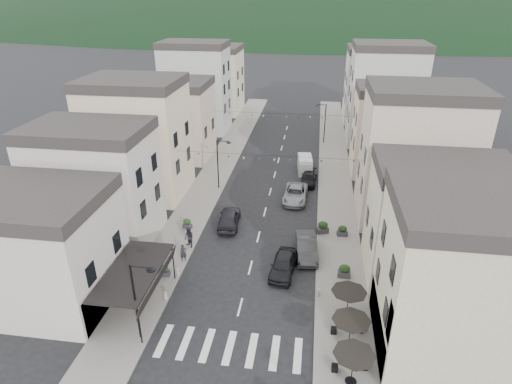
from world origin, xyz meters
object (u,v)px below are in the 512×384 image
Objects in this scene: parked_car_a at (283,265)px; parked_car_c at (295,194)px; pedestrian_b at (189,238)px; parked_car_e at (229,218)px; parked_car_d at (309,179)px; pedestrian_a at (183,253)px; delivery_van at (305,164)px; parked_car_b at (307,247)px.

parked_car_c is (0.16, 13.57, -0.04)m from parked_car_a.
parked_car_e is at bearing 97.53° from pedestrian_b.
parked_car_d is 20.56m from pedestrian_a.
parked_car_a is 13.58m from parked_car_c.
parked_car_a is 22.02m from delivery_van.
parked_car_e is at bearing 38.21° from pedestrian_a.
pedestrian_b is at bearing 169.66° from parked_car_a.
pedestrian_b is (-0.13, 2.19, 0.18)m from pedestrian_a.
parked_car_c is 1.10× the size of parked_car_e.
delivery_van reaches higher than parked_car_d.
pedestrian_b is (-2.77, -4.47, 0.26)m from parked_car_e.
parked_car_a is at bearing 23.23° from pedestrian_b.
pedestrian_b is at bearing 175.72° from parked_car_b.
delivery_van is (-0.90, 19.09, 0.18)m from parked_car_b.
pedestrian_b is at bearing -121.65° from delivery_van.
parked_car_e is 16.50m from delivery_van.
parked_car_d is at bearing -86.06° from delivery_van.
pedestrian_b reaches higher than pedestrian_a.
parked_car_c is 1.24× the size of parked_car_d.
parked_car_d is 0.89× the size of parked_car_e.
parked_car_e is (-5.96, 6.99, 0.05)m from parked_car_a.
pedestrian_b is (-10.53, -0.39, 0.28)m from parked_car_b.
pedestrian_a is (-9.50, -21.67, -0.09)m from delivery_van.
delivery_van is (-0.62, 3.77, 0.36)m from parked_car_d.
parked_car_a is 0.85× the size of parked_car_c.
parked_car_b is 10.72m from pedestrian_a.
parked_car_b is 10.79m from parked_car_c.
parked_car_b is at bearing -16.20° from pedestrian_a.
parked_car_b is 2.53× the size of pedestrian_b.
parked_car_a is 0.94× the size of parked_car_e.
pedestrian_a reaches higher than parked_car_b.
delivery_van is (6.85, 15.01, 0.16)m from parked_car_e.
parked_car_c is 9.00m from parked_car_e.
delivery_van is 2.25× the size of pedestrian_b.
parked_car_d is at bearing 90.97° from parked_car_a.
parked_car_b is 8.76m from parked_car_e.
parked_car_d is 13.50m from parked_car_e.
parked_car_c is at bearing 90.50° from pedestrian_b.
parked_car_d is (-0.29, 15.32, -0.18)m from parked_car_b.
parked_car_d is 1.00× the size of delivery_van.
parked_car_c is 4.84m from parked_car_d.
parked_car_e is 7.16m from pedestrian_a.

